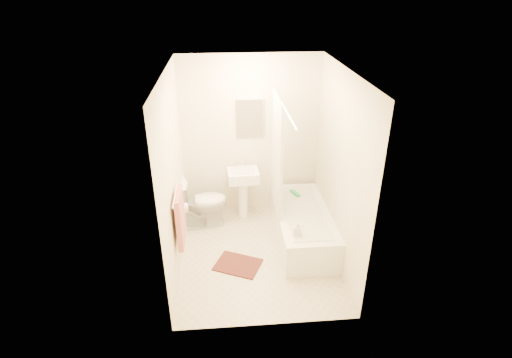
{
  "coord_description": "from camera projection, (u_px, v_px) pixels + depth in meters",
  "views": [
    {
      "loc": [
        -0.39,
        -4.25,
        3.29
      ],
      "look_at": [
        0.0,
        0.25,
        1.0
      ],
      "focal_mm": 28.0,
      "sensor_mm": 36.0,
      "label": 1
    }
  ],
  "objects": [
    {
      "name": "scrub_brush",
      "position": [
        295.0,
        193.0,
        5.82
      ],
      "size": [
        0.13,
        0.21,
        0.04
      ],
      "primitive_type": "cube",
      "rotation": [
        0.0,
        0.0,
        0.35
      ],
      "color": "#2BA75F",
      "rests_on": "bathtub"
    },
    {
      "name": "toilet",
      "position": [
        201.0,
        203.0,
        5.78
      ],
      "size": [
        0.81,
        0.52,
        0.74
      ],
      "primitive_type": "imported",
      "rotation": [
        0.0,
        0.0,
        1.71
      ],
      "color": "silver",
      "rests_on": "floor"
    },
    {
      "name": "shower_curtain",
      "position": [
        277.0,
        155.0,
        5.21
      ],
      "size": [
        0.04,
        0.8,
        1.55
      ],
      "primitive_type": "cube",
      "color": "silver",
      "rests_on": "curtain_rod"
    },
    {
      "name": "sink",
      "position": [
        243.0,
        192.0,
        5.94
      ],
      "size": [
        0.46,
        0.38,
        0.86
      ],
      "primitive_type": null,
      "rotation": [
        0.0,
        0.0,
        0.06
      ],
      "color": "white",
      "rests_on": "floor"
    },
    {
      "name": "curtain_rod",
      "position": [
        284.0,
        105.0,
        4.51
      ],
      "size": [
        0.03,
        1.7,
        0.03
      ],
      "primitive_type": "cylinder",
      "rotation": [
        1.57,
        0.0,
        0.0
      ],
      "color": "silver",
      "rests_on": "wall_back"
    },
    {
      "name": "bathtub",
      "position": [
        302.0,
        225.0,
        5.51
      ],
      "size": [
        0.7,
        1.61,
        0.45
      ],
      "primitive_type": null,
      "color": "white",
      "rests_on": "floor"
    },
    {
      "name": "ceiling",
      "position": [
        258.0,
        72.0,
        4.21
      ],
      "size": [
        2.4,
        2.4,
        0.0
      ],
      "primitive_type": "plane",
      "color": "white",
      "rests_on": "ground"
    },
    {
      "name": "wall_back",
      "position": [
        250.0,
        138.0,
        5.82
      ],
      "size": [
        2.0,
        0.02,
        2.4
      ],
      "primitive_type": "cube",
      "color": "beige",
      "rests_on": "ground"
    },
    {
      "name": "wall_left",
      "position": [
        173.0,
        177.0,
        4.68
      ],
      "size": [
        0.02,
        2.4,
        2.4
      ],
      "primitive_type": "cube",
      "color": "beige",
      "rests_on": "ground"
    },
    {
      "name": "mirror",
      "position": [
        250.0,
        118.0,
        5.67
      ],
      "size": [
        0.4,
        0.03,
        0.55
      ],
      "primitive_type": "cube",
      "color": "white",
      "rests_on": "wall_back"
    },
    {
      "name": "soap_bottle",
      "position": [
        297.0,
        229.0,
        4.86
      ],
      "size": [
        0.1,
        0.1,
        0.2
      ],
      "primitive_type": "imported",
      "rotation": [
        0.0,
        0.0,
        -0.16
      ],
      "color": "white",
      "rests_on": "bathtub"
    },
    {
      "name": "wall_right",
      "position": [
        340.0,
        170.0,
        4.83
      ],
      "size": [
        0.02,
        2.4,
        2.4
      ],
      "primitive_type": "cube",
      "color": "beige",
      "rests_on": "ground"
    },
    {
      "name": "floor",
      "position": [
        258.0,
        255.0,
        5.3
      ],
      "size": [
        2.4,
        2.4,
        0.0
      ],
      "primitive_type": "plane",
      "color": "beige",
      "rests_on": "ground"
    },
    {
      "name": "bath_mat",
      "position": [
        238.0,
        265.0,
        5.1
      ],
      "size": [
        0.67,
        0.61,
        0.02
      ],
      "primitive_type": "cube",
      "rotation": [
        0.0,
        0.0,
        -0.43
      ],
      "color": "#472B1F",
      "rests_on": "floor"
    },
    {
      "name": "toilet_paper",
      "position": [
        183.0,
        208.0,
        5.02
      ],
      "size": [
        0.11,
        0.12,
        0.12
      ],
      "primitive_type": "cylinder",
      "rotation": [
        0.0,
        1.57,
        0.0
      ],
      "color": "white",
      "rests_on": "wall_left"
    },
    {
      "name": "towel",
      "position": [
        180.0,
        218.0,
        4.65
      ],
      "size": [
        0.06,
        0.45,
        0.66
      ],
      "primitive_type": "cube",
      "color": "#CC7266",
      "rests_on": "towel_bar"
    },
    {
      "name": "towel_bar",
      "position": [
        175.0,
        194.0,
        4.51
      ],
      "size": [
        0.02,
        0.6,
        0.02
      ],
      "primitive_type": "cylinder",
      "rotation": [
        1.57,
        0.0,
        0.0
      ],
      "color": "silver",
      "rests_on": "wall_left"
    }
  ]
}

